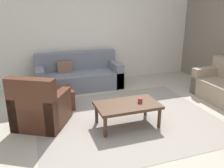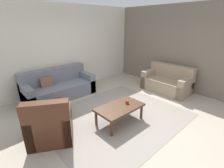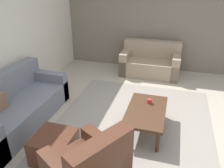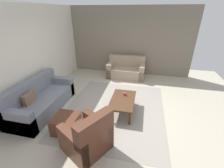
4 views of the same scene
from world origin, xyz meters
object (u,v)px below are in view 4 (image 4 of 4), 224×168
object	(u,v)px
couch_main	(40,100)
cup	(125,94)
couch_loveseat	(126,70)
ottoman	(66,124)
coffee_table	(123,101)
armchair_leather	(88,139)

from	to	relation	value
couch_main	cup	distance (m)	2.44
couch_loveseat	ottoman	xyz separation A→B (m)	(-3.60, 0.92, -0.10)
coffee_table	ottoman	bearing A→B (deg)	131.40
coffee_table	cup	xyz separation A→B (m)	(0.23, -0.02, 0.09)
armchair_leather	couch_main	bearing A→B (deg)	60.73
couch_main	coffee_table	world-z (taller)	couch_main
couch_main	ottoman	world-z (taller)	couch_main
armchair_leather	cup	distance (m)	1.75
couch_main	coffee_table	distance (m)	2.37
armchair_leather	ottoman	distance (m)	0.83
couch_main	coffee_table	xyz separation A→B (m)	(0.40, -2.33, 0.06)
armchair_leather	ottoman	bearing A→B (deg)	59.98
ottoman	cup	world-z (taller)	cup
couch_main	couch_loveseat	world-z (taller)	same
couch_main	armchair_leather	xyz separation A→B (m)	(-1.05, -1.87, 0.01)
coffee_table	couch_loveseat	bearing A→B (deg)	5.71
armchair_leather	couch_loveseat	bearing A→B (deg)	-2.87
armchair_leather	cup	world-z (taller)	armchair_leather
couch_main	couch_loveseat	distance (m)	3.62
ottoman	cup	distance (m)	1.76
couch_loveseat	coffee_table	world-z (taller)	couch_loveseat
cup	ottoman	bearing A→B (deg)	136.69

